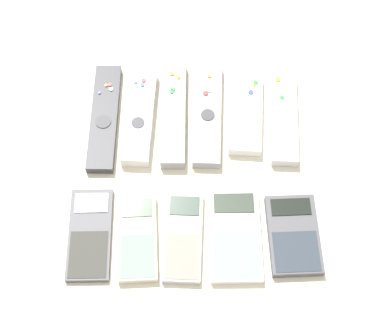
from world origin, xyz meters
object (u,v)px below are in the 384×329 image
(remote_3, at_px, (206,114))
(calculator_4, at_px, (291,235))
(calculator_0, at_px, (88,234))
(calculator_1, at_px, (136,238))
(calculator_2, at_px, (181,237))
(calculator_3, at_px, (233,235))
(remote_2, at_px, (172,113))
(remote_1, at_px, (138,116))
(remote_4, at_px, (244,114))
(remote_5, at_px, (282,118))
(remote_0, at_px, (103,117))

(remote_3, distance_m, calculator_4, 0.27)
(calculator_4, bearing_deg, calculator_0, 177.28)
(calculator_1, bearing_deg, calculator_2, -1.20)
(calculator_2, height_order, calculator_3, same)
(remote_2, xyz_separation_m, remote_3, (0.06, -0.00, -0.00))
(remote_1, height_order, calculator_1, remote_1)
(remote_2, distance_m, calculator_3, 0.25)
(remote_4, height_order, calculator_4, remote_4)
(calculator_2, bearing_deg, remote_5, 53.92)
(calculator_2, bearing_deg, remote_4, 67.05)
(remote_0, height_order, remote_2, remote_2)
(remote_0, xyz_separation_m, remote_4, (0.25, 0.01, 0.00))
(calculator_0, relative_size, calculator_3, 0.99)
(calculator_0, bearing_deg, calculator_4, -1.22)
(remote_2, height_order, calculator_3, remote_2)
(remote_0, relative_size, calculator_0, 1.37)
(remote_5, height_order, calculator_0, remote_5)
(remote_3, distance_m, remote_5, 0.14)
(remote_1, bearing_deg, remote_5, 2.34)
(calculator_1, height_order, calculator_3, calculator_1)
(remote_0, relative_size, remote_4, 1.31)
(remote_0, height_order, remote_1, remote_1)
(remote_0, distance_m, calculator_3, 0.32)
(remote_2, xyz_separation_m, calculator_0, (-0.13, -0.23, -0.01))
(remote_4, bearing_deg, calculator_3, -92.74)
(calculator_4, bearing_deg, remote_2, 127.86)
(remote_0, relative_size, calculator_2, 1.40)
(remote_5, relative_size, calculator_3, 1.16)
(remote_4, height_order, calculator_2, remote_4)
(remote_0, relative_size, remote_2, 1.01)
(remote_0, bearing_deg, calculator_0, -91.54)
(remote_5, bearing_deg, calculator_2, -125.42)
(remote_2, bearing_deg, calculator_0, -119.58)
(remote_1, relative_size, calculator_3, 1.21)
(remote_1, bearing_deg, calculator_4, -38.10)
(remote_3, xyz_separation_m, calculator_4, (0.14, -0.23, -0.00))
(remote_3, xyz_separation_m, calculator_1, (-0.11, -0.24, -0.00))
(remote_4, relative_size, calculator_2, 1.07)
(remote_3, height_order, calculator_2, remote_3)
(calculator_2, bearing_deg, calculator_4, 3.23)
(remote_2, bearing_deg, calculator_2, -85.14)
(remote_3, distance_m, calculator_3, 0.24)
(remote_2, bearing_deg, calculator_4, -49.38)
(calculator_0, bearing_deg, remote_1, 71.22)
(remote_1, distance_m, remote_5, 0.26)
(remote_3, relative_size, calculator_2, 1.37)
(remote_1, height_order, remote_5, remote_1)
(calculator_4, bearing_deg, calculator_3, 177.78)
(remote_3, height_order, calculator_0, remote_3)
(remote_0, distance_m, remote_4, 0.25)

